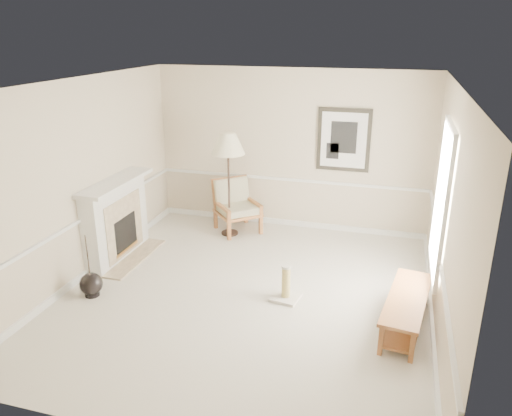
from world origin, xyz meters
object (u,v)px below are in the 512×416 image
(bench, at_px, (406,307))
(armchair, at_px, (235,203))
(floor_lamp, at_px, (228,146))
(floor_vase, at_px, (91,285))
(scratching_post, at_px, (286,289))

(bench, bearing_deg, armchair, 140.76)
(floor_lamp, distance_m, bench, 4.04)
(floor_vase, distance_m, floor_lamp, 3.22)
(bench, distance_m, scratching_post, 1.61)
(armchair, bearing_deg, bench, -81.69)
(floor_vase, distance_m, armchair, 3.14)
(bench, bearing_deg, floor_vase, -174.58)
(bench, bearing_deg, floor_lamp, 143.96)
(scratching_post, bearing_deg, floor_vase, -165.93)
(armchair, xyz_separation_m, bench, (3.05, -2.49, -0.22))
(floor_lamp, xyz_separation_m, bench, (3.08, -2.24, -1.33))
(floor_vase, height_order, floor_lamp, floor_lamp)
(floor_vase, xyz_separation_m, armchair, (1.16, 2.89, 0.34))
(floor_lamp, distance_m, scratching_post, 2.88)
(floor_lamp, bearing_deg, armchair, 83.50)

